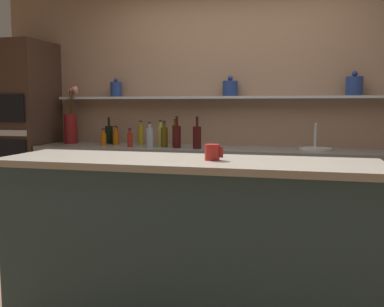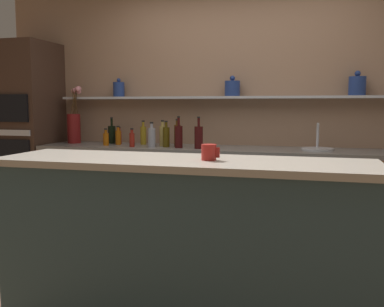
{
  "view_description": "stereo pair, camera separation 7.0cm",
  "coord_description": "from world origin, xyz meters",
  "px_view_note": "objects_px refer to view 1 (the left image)",
  "views": [
    {
      "loc": [
        0.64,
        -2.83,
        1.33
      ],
      "look_at": [
        -0.17,
        0.39,
        0.95
      ],
      "focal_mm": 40.0,
      "sensor_mm": 36.0,
      "label": 1
    },
    {
      "loc": [
        0.71,
        -2.81,
        1.33
      ],
      "look_at": [
        -0.17,
        0.39,
        0.95
      ],
      "focal_mm": 40.0,
      "sensor_mm": 36.0,
      "label": 2
    }
  ],
  "objects_px": {
    "bottle_sauce_9": "(116,137)",
    "bottle_wine_3": "(109,134)",
    "bottle_spirit_10": "(175,135)",
    "bottle_sauce_5": "(117,137)",
    "bottle_sauce_8": "(130,139)",
    "coffee_mug": "(212,152)",
    "bottle_oil_7": "(164,137)",
    "flower_vase": "(71,124)",
    "bottle_wine_2": "(197,137)",
    "bottle_wine_4": "(177,136)",
    "sink_fixture": "(315,147)",
    "bottle_spirit_1": "(161,135)",
    "bottle_sauce_6": "(103,139)",
    "bottle_spirit_11": "(150,137)",
    "bottle_oil_0": "(141,135)",
    "oven_tower": "(23,135)"
  },
  "relations": [
    {
      "from": "bottle_sauce_9",
      "to": "bottle_wine_3",
      "type": "bearing_deg",
      "value": 136.16
    },
    {
      "from": "bottle_spirit_10",
      "to": "bottle_sauce_9",
      "type": "bearing_deg",
      "value": 177.25
    },
    {
      "from": "bottle_spirit_10",
      "to": "bottle_sauce_5",
      "type": "bearing_deg",
      "value": 170.75
    },
    {
      "from": "bottle_sauce_5",
      "to": "bottle_sauce_8",
      "type": "height_order",
      "value": "bottle_sauce_8"
    },
    {
      "from": "bottle_spirit_10",
      "to": "coffee_mug",
      "type": "height_order",
      "value": "bottle_spirit_10"
    },
    {
      "from": "bottle_spirit_10",
      "to": "coffee_mug",
      "type": "bearing_deg",
      "value": -67.16
    },
    {
      "from": "bottle_oil_7",
      "to": "coffee_mug",
      "type": "distance_m",
      "value": 1.82
    },
    {
      "from": "flower_vase",
      "to": "bottle_wine_2",
      "type": "relative_size",
      "value": 2.03
    },
    {
      "from": "flower_vase",
      "to": "bottle_sauce_5",
      "type": "distance_m",
      "value": 0.53
    },
    {
      "from": "bottle_wine_4",
      "to": "bottle_sauce_5",
      "type": "bearing_deg",
      "value": 162.95
    },
    {
      "from": "bottle_wine_4",
      "to": "bottle_wine_3",
      "type": "bearing_deg",
      "value": 162.0
    },
    {
      "from": "sink_fixture",
      "to": "bottle_spirit_10",
      "type": "distance_m",
      "value": 1.34
    },
    {
      "from": "bottle_spirit_1",
      "to": "bottle_sauce_9",
      "type": "distance_m",
      "value": 0.5
    },
    {
      "from": "bottle_sauce_6",
      "to": "bottle_oil_7",
      "type": "height_order",
      "value": "bottle_oil_7"
    },
    {
      "from": "bottle_sauce_8",
      "to": "sink_fixture",
      "type": "bearing_deg",
      "value": 4.99
    },
    {
      "from": "bottle_sauce_9",
      "to": "coffee_mug",
      "type": "xyz_separation_m",
      "value": [
        1.37,
        -1.73,
        0.06
      ]
    },
    {
      "from": "bottle_sauce_5",
      "to": "bottle_oil_7",
      "type": "height_order",
      "value": "bottle_oil_7"
    },
    {
      "from": "bottle_oil_7",
      "to": "coffee_mug",
      "type": "bearing_deg",
      "value": -63.63
    },
    {
      "from": "bottle_sauce_6",
      "to": "bottle_spirit_10",
      "type": "bearing_deg",
      "value": 6.93
    },
    {
      "from": "bottle_spirit_1",
      "to": "bottle_spirit_11",
      "type": "bearing_deg",
      "value": -117.01
    },
    {
      "from": "coffee_mug",
      "to": "bottle_oil_0",
      "type": "bearing_deg",
      "value": 121.75
    },
    {
      "from": "bottle_oil_0",
      "to": "bottle_sauce_6",
      "type": "xyz_separation_m",
      "value": [
        -0.32,
        -0.21,
        -0.03
      ]
    },
    {
      "from": "bottle_spirit_10",
      "to": "coffee_mug",
      "type": "distance_m",
      "value": 1.84
    },
    {
      "from": "oven_tower",
      "to": "bottle_wine_2",
      "type": "distance_m",
      "value": 2.0
    },
    {
      "from": "bottle_wine_4",
      "to": "bottle_spirit_11",
      "type": "relative_size",
      "value": 1.24
    },
    {
      "from": "bottle_spirit_11",
      "to": "bottle_sauce_5",
      "type": "bearing_deg",
      "value": 152.51
    },
    {
      "from": "bottle_spirit_1",
      "to": "bottle_sauce_8",
      "type": "xyz_separation_m",
      "value": [
        -0.27,
        -0.15,
        -0.03
      ]
    },
    {
      "from": "bottle_spirit_11",
      "to": "sink_fixture",
      "type": "bearing_deg",
      "value": 5.16
    },
    {
      "from": "bottle_wine_2",
      "to": "bottle_wine_4",
      "type": "relative_size",
      "value": 0.99
    },
    {
      "from": "flower_vase",
      "to": "bottle_sauce_8",
      "type": "distance_m",
      "value": 0.81
    },
    {
      "from": "sink_fixture",
      "to": "bottle_oil_0",
      "type": "bearing_deg",
      "value": 176.42
    },
    {
      "from": "bottle_wine_2",
      "to": "bottle_sauce_6",
      "type": "relative_size",
      "value": 1.73
    },
    {
      "from": "bottle_wine_3",
      "to": "coffee_mug",
      "type": "height_order",
      "value": "bottle_wine_3"
    },
    {
      "from": "bottle_oil_0",
      "to": "bottle_sauce_5",
      "type": "bearing_deg",
      "value": -177.05
    },
    {
      "from": "oven_tower",
      "to": "bottle_wine_4",
      "type": "height_order",
      "value": "oven_tower"
    },
    {
      "from": "bottle_spirit_1",
      "to": "bottle_wine_4",
      "type": "height_order",
      "value": "bottle_wine_4"
    },
    {
      "from": "bottle_sauce_5",
      "to": "bottle_spirit_11",
      "type": "height_order",
      "value": "bottle_spirit_11"
    },
    {
      "from": "bottle_wine_2",
      "to": "bottle_wine_4",
      "type": "distance_m",
      "value": 0.21
    },
    {
      "from": "bottle_oil_0",
      "to": "bottle_sauce_5",
      "type": "distance_m",
      "value": 0.27
    },
    {
      "from": "bottle_oil_0",
      "to": "bottle_spirit_1",
      "type": "height_order",
      "value": "bottle_spirit_1"
    },
    {
      "from": "bottle_oil_0",
      "to": "bottle_oil_7",
      "type": "xyz_separation_m",
      "value": [
        0.32,
        -0.19,
        0.0
      ]
    },
    {
      "from": "sink_fixture",
      "to": "bottle_sauce_9",
      "type": "bearing_deg",
      "value": 179.52
    },
    {
      "from": "bottle_sauce_9",
      "to": "bottle_spirit_11",
      "type": "xyz_separation_m",
      "value": [
        0.43,
        -0.16,
        0.02
      ]
    },
    {
      "from": "bottle_spirit_1",
      "to": "bottle_oil_7",
      "type": "bearing_deg",
      "value": -48.81
    },
    {
      "from": "bottle_sauce_8",
      "to": "bottle_wine_4",
      "type": "bearing_deg",
      "value": 3.26
    },
    {
      "from": "flower_vase",
      "to": "bottle_sauce_5",
      "type": "relative_size",
      "value": 3.36
    },
    {
      "from": "bottle_oil_7",
      "to": "bottle_sauce_8",
      "type": "bearing_deg",
      "value": -167.2
    },
    {
      "from": "bottle_wine_4",
      "to": "bottle_spirit_10",
      "type": "xyz_separation_m",
      "value": [
        -0.05,
        0.11,
        0.0
      ]
    },
    {
      "from": "sink_fixture",
      "to": "bottle_sauce_6",
      "type": "height_order",
      "value": "sink_fixture"
    },
    {
      "from": "bottle_spirit_11",
      "to": "coffee_mug",
      "type": "distance_m",
      "value": 1.83
    }
  ]
}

